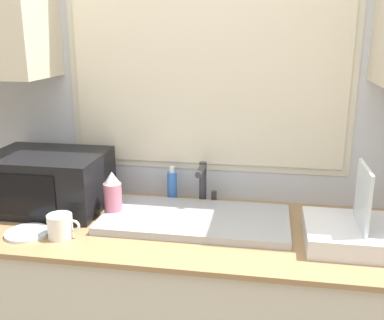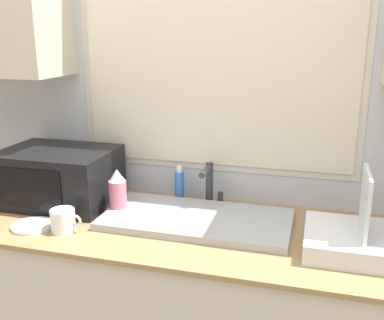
{
  "view_description": "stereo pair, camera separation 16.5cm",
  "coord_description": "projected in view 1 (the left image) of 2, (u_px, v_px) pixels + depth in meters",
  "views": [
    {
      "loc": [
        0.26,
        -1.28,
        1.65
      ],
      "look_at": [
        -0.01,
        0.29,
        1.2
      ],
      "focal_mm": 42.0,
      "sensor_mm": 36.0,
      "label": 1
    },
    {
      "loc": [
        0.42,
        -1.24,
        1.65
      ],
      "look_at": [
        -0.01,
        0.29,
        1.2
      ],
      "focal_mm": 42.0,
      "sensor_mm": 36.0,
      "label": 2
    }
  ],
  "objects": [
    {
      "name": "mug_near_sink",
      "position": [
        61.0,
        226.0,
        1.66
      ],
      "size": [
        0.13,
        0.09,
        0.09
      ],
      "color": "white",
      "rests_on": "countertop"
    },
    {
      "name": "sink_basin",
      "position": [
        195.0,
        219.0,
        1.79
      ],
      "size": [
        0.74,
        0.37,
        0.03
      ],
      "color": "#9EA0A5",
      "rests_on": "countertop"
    },
    {
      "name": "soap_bottle",
      "position": [
        172.0,
        186.0,
        2.0
      ],
      "size": [
        0.04,
        0.04,
        0.16
      ],
      "color": "blue",
      "rests_on": "countertop"
    },
    {
      "name": "dish_rack",
      "position": [
        359.0,
        232.0,
        1.6
      ],
      "size": [
        0.38,
        0.32,
        0.29
      ],
      "color": "silver",
      "rests_on": "countertop"
    },
    {
      "name": "faucet",
      "position": [
        203.0,
        181.0,
        1.95
      ],
      "size": [
        0.08,
        0.15,
        0.19
      ],
      "color": "#333338",
      "rests_on": "countertop"
    },
    {
      "name": "spray_bottle",
      "position": [
        113.0,
        195.0,
        1.83
      ],
      "size": [
        0.07,
        0.07,
        0.19
      ],
      "color": "#D8728C",
      "rests_on": "countertop"
    },
    {
      "name": "microwave",
      "position": [
        48.0,
        181.0,
        1.92
      ],
      "size": [
        0.48,
        0.36,
        0.24
      ],
      "color": "black",
      "rests_on": "countertop"
    },
    {
      "name": "wall_back",
      "position": [
        207.0,
        89.0,
        1.91
      ],
      "size": [
        6.0,
        0.38,
        2.6
      ],
      "color": "silver",
      "rests_on": "ground_plane"
    },
    {
      "name": "small_plate",
      "position": [
        27.0,
        233.0,
        1.69
      ],
      "size": [
        0.16,
        0.16,
        0.01
      ],
      "color": "silver",
      "rests_on": "countertop"
    }
  ]
}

